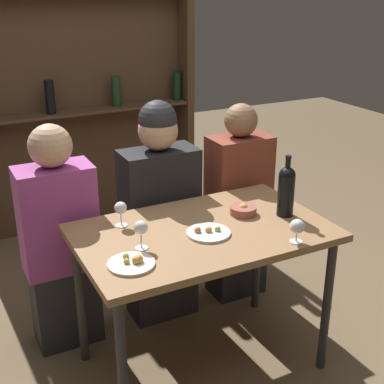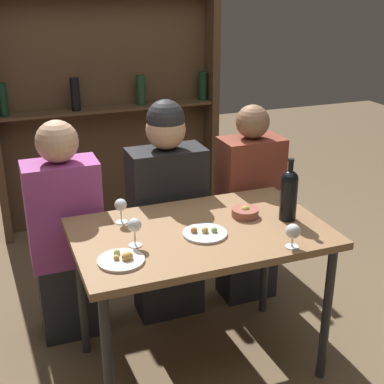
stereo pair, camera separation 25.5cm
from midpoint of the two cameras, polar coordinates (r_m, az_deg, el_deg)
The scene contains 13 objects.
ground_plane at distance 2.94m, azimuth -1.57°, elevation -17.76°, with size 10.00×10.00×0.00m, color brown.
dining_table at distance 2.55m, azimuth -1.73°, elevation -5.62°, with size 1.19×0.74×0.77m.
wine_rack_wall at distance 4.17m, azimuth -13.40°, elevation 9.65°, with size 1.75×0.21×2.04m.
wine_bottle at distance 2.63m, azimuth 7.32°, elevation 0.27°, with size 0.08×0.08×0.31m.
wine_glass_0 at distance 2.56m, azimuth -10.46°, elevation -1.87°, with size 0.06×0.06×0.12m.
wine_glass_1 at distance 2.33m, azimuth -8.63°, elevation -3.98°, with size 0.06×0.06×0.13m.
wine_glass_2 at distance 2.39m, azimuth 8.19°, elevation -3.80°, with size 0.07×0.07×0.11m.
food_plate_0 at distance 2.47m, azimuth -1.25°, elevation -4.41°, with size 0.21×0.21×0.04m.
food_plate_1 at distance 2.25m, azimuth -9.63°, elevation -7.51°, with size 0.20×0.20×0.04m.
snack_bowl at distance 2.67m, azimuth 2.77°, elevation -1.98°, with size 0.13×0.13×0.06m.
seated_person_left at distance 2.90m, azimuth -16.35°, elevation -5.46°, with size 0.38×0.22×1.23m.
seated_person_center at distance 3.02m, azimuth -5.86°, elevation -2.63°, with size 0.42×0.22×1.29m.
seated_person_right at distance 3.24m, azimuth 2.68°, elevation -1.78°, with size 0.36×0.22×1.22m.
Camera 1 is at (-1.08, -2.00, 1.88)m, focal length 50.00 mm.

